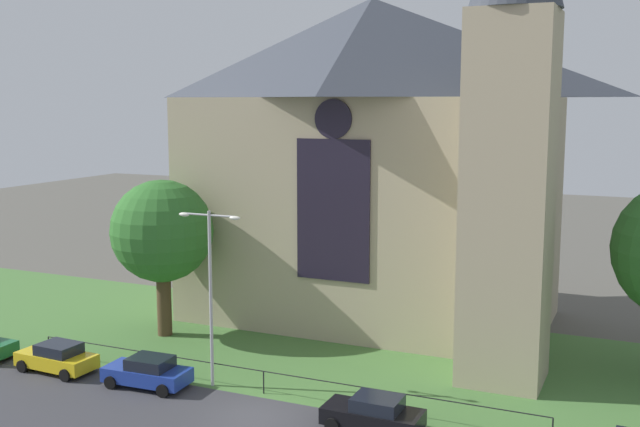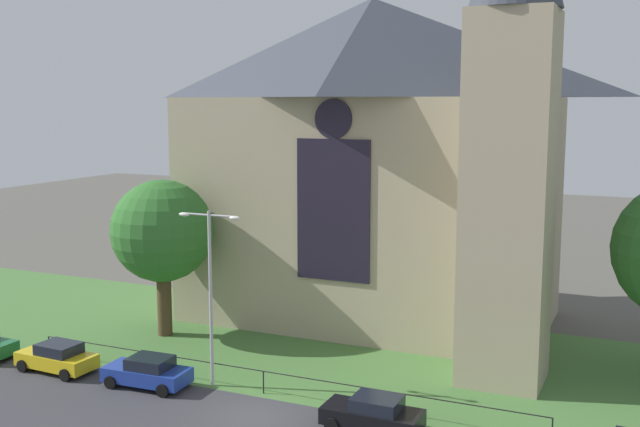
{
  "view_description": "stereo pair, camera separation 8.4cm",
  "coord_description": "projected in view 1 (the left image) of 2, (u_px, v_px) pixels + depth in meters",
  "views": [
    {
      "loc": [
        15.71,
        -28.09,
        13.77
      ],
      "look_at": [
        -0.32,
        8.0,
        7.95
      ],
      "focal_mm": 42.88,
      "sensor_mm": 36.0,
      "label": 1
    },
    {
      "loc": [
        15.79,
        -28.05,
        13.77
      ],
      "look_at": [
        -0.32,
        8.0,
        7.95
      ],
      "focal_mm": 42.88,
      "sensor_mm": 36.0,
      "label": 2
    }
  ],
  "objects": [
    {
      "name": "church_building",
      "position": [
        379.0,
        158.0,
        46.99
      ],
      "size": [
        23.2,
        16.2,
        26.0
      ],
      "color": "tan",
      "rests_on": "ground"
    },
    {
      "name": "streetlamp_near",
      "position": [
        210.0,
        277.0,
        36.52
      ],
      "size": [
        3.37,
        0.26,
        8.63
      ],
      "color": "#B2B2B7",
      "rests_on": "ground"
    },
    {
      "name": "parked_car_blue",
      "position": [
        148.0,
        372.0,
        37.05
      ],
      "size": [
        4.28,
        2.18,
        1.51
      ],
      "rotation": [
        0.0,
        0.0,
        3.19
      ],
      "color": "#1E3899",
      "rests_on": "ground"
    },
    {
      "name": "ground",
      "position": [
        340.0,
        349.0,
        42.75
      ],
      "size": [
        160.0,
        160.0,
        0.0
      ],
      "primitive_type": "plane",
      "color": "#56544C"
    },
    {
      "name": "parked_car_black",
      "position": [
        374.0,
        414.0,
        32.11
      ],
      "size": [
        4.21,
        2.04,
        1.51
      ],
      "rotation": [
        0.0,
        0.0,
        3.14
      ],
      "color": "black",
      "rests_on": "ground"
    },
    {
      "name": "iron_railing",
      "position": [
        264.0,
        374.0,
        36.16
      ],
      "size": [
        26.55,
        0.07,
        1.13
      ],
      "color": "black",
      "rests_on": "ground"
    },
    {
      "name": "tree_left_near",
      "position": [
        162.0,
        232.0,
        44.54
      ],
      "size": [
        6.0,
        6.0,
        9.28
      ],
      "color": "#4C3823",
      "rests_on": "ground"
    },
    {
      "name": "parked_car_yellow",
      "position": [
        57.0,
        357.0,
        39.16
      ],
      "size": [
        4.28,
        2.18,
        1.51
      ],
      "rotation": [
        0.0,
        0.0,
        3.1
      ],
      "color": "gold",
      "rests_on": "ground"
    },
    {
      "name": "grass_verge",
      "position": [
        326.0,
        360.0,
        40.94
      ],
      "size": [
        120.0,
        20.0,
        0.01
      ],
      "primitive_type": "cube",
      "color": "#477538",
      "rests_on": "ground"
    }
  ]
}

